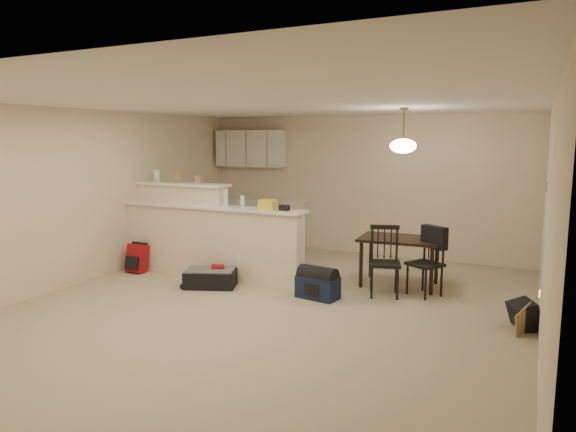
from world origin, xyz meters
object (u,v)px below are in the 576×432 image
Objects in this scene: dining_table at (400,244)px; navy_duffel at (318,287)px; dining_chair_far at (425,262)px; red_backpack at (137,258)px; black_daypack at (524,315)px; pendant_lamp at (403,145)px; dining_chair_near at (385,262)px; suitcase at (211,278)px.

dining_table reaches higher than navy_duffel.
red_backpack is at bearing -139.26° from dining_chair_far.
navy_duffel is 2.47m from black_daypack.
black_daypack is (5.55, 0.00, -0.07)m from red_backpack.
pendant_lamp is 1.63m from dining_chair_near.
dining_table is 2.73m from suitcase.
dining_table is 1.41m from navy_duffel.
suitcase is at bearing 67.80° from black_daypack.
dining_chair_far is (0.42, -0.32, -0.16)m from dining_table.
red_backpack reaches higher than suitcase.
red_backpack is at bearing 169.11° from dining_chair_near.
dining_table is at bearing 32.85° from black_daypack.
dining_chair_far is (0.42, -0.32, -1.54)m from pendant_lamp.
suitcase is at bearing -152.70° from pendant_lamp.
suitcase is (-2.38, -1.23, -0.49)m from dining_table.
dining_table is at bearing 13.53° from red_backpack.
dining_chair_near reaches higher than suitcase.
dining_chair_near is (-0.06, -0.57, -0.14)m from dining_table.
dining_chair_far is 2.72× the size of black_daypack.
navy_duffel is (-0.75, -0.49, -0.32)m from dining_chair_near.
red_backpack is 3.08m from navy_duffel.
dining_chair_near reaches higher than dining_chair_far.
dining_table is 2.03m from black_daypack.
pendant_lamp is at bearing 32.85° from black_daypack.
red_backpack is at bearing -168.56° from dining_table.
dining_table is 1.27× the size of dining_chair_far.
pendant_lamp reaches higher than dining_chair_far.
dining_chair_near is at bearing -121.07° from dining_chair_far.
dining_chair_far is 2.05× the size of red_backpack.
suitcase is 2.10× the size of black_daypack.
dining_table is 1.65× the size of suitcase.
pendant_lamp is 0.68× the size of dining_chair_far.
pendant_lamp is at bearing 5.11° from suitcase.
dining_chair_far is at bearing 40.08° from navy_duffel.
navy_duffel is at bearing 65.40° from black_daypack.
red_backpack is at bearing 65.40° from black_daypack.
navy_duffel is at bearing -127.31° from pendant_lamp.
dining_table is 0.59m from dining_chair_near.
red_backpack is (-3.89, -1.06, -1.77)m from pendant_lamp.
dining_table reaches higher than red_backpack.
dining_table is at bearing 61.72° from navy_duffel.
dining_chair_near is 3.87m from red_backpack.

